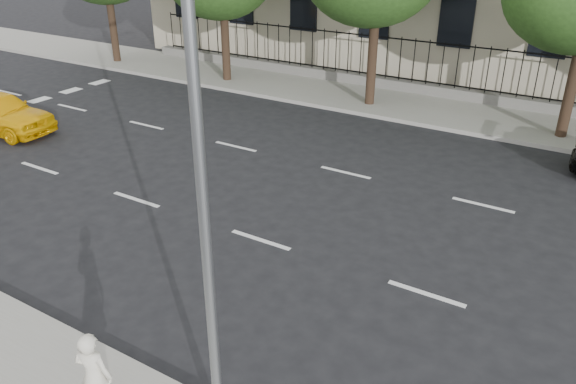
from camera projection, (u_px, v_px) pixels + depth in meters
name	position (u px, v px, depth m)	size (l,w,h in m)	color
ground	(191.00, 296.00, 11.20)	(120.00, 120.00, 0.00)	black
far_sidewalk	(425.00, 108.00, 21.89)	(60.00, 4.00, 0.15)	gray
lane_markings	(308.00, 202.00, 14.83)	(49.60, 4.62, 0.01)	silver
iron_fence	(440.00, 84.00, 22.94)	(30.00, 0.50, 2.20)	slate
street_light	(225.00, 78.00, 6.40)	(0.25, 3.32, 8.05)	slate
woman_near	(94.00, 376.00, 8.01)	(0.55, 0.36, 1.51)	silver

